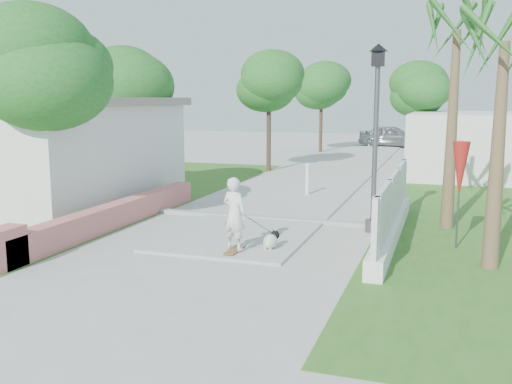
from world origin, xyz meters
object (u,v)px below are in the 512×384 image
at_px(patio_umbrella, 460,171).
at_px(skateboarder, 243,217).
at_px(dog, 271,240).
at_px(bollard, 307,179).
at_px(parked_car, 392,136).
at_px(street_lamp, 376,131).

xyz_separation_m(patio_umbrella, skateboarder, (-4.25, -1.73, -0.93)).
height_order(skateboarder, dog, skateboarder).
height_order(bollard, parked_car, parked_car).
xyz_separation_m(street_lamp, skateboarder, (-2.35, -2.73, -1.67)).
distance_m(street_lamp, skateboarder, 3.97).
distance_m(bollard, skateboarder, 7.24).
distance_m(street_lamp, bollard, 5.56).
relative_size(skateboarder, dog, 2.61).
height_order(street_lamp, patio_umbrella, street_lamp).
xyz_separation_m(bollard, dog, (0.89, -6.97, -0.35)).
distance_m(patio_umbrella, skateboarder, 4.68).
height_order(dog, parked_car, parked_car).
bearing_deg(patio_umbrella, bollard, 129.91).
height_order(street_lamp, bollard, street_lamp).
distance_m(patio_umbrella, dog, 4.25).
xyz_separation_m(street_lamp, patio_umbrella, (1.90, -1.00, -0.74)).
distance_m(bollard, parked_car, 20.95).
distance_m(skateboarder, dog, 0.79).
height_order(street_lamp, parked_car, street_lamp).
xyz_separation_m(patio_umbrella, parked_car, (-3.82, 26.43, -0.96)).
relative_size(bollard, dog, 1.76).
relative_size(street_lamp, bollard, 4.07).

